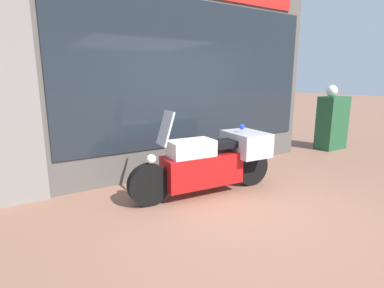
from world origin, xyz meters
name	(u,v)px	position (x,y,z in m)	size (l,w,h in m)	color
ground_plane	(240,208)	(0.00, 0.00, 0.00)	(60.00, 60.00, 0.00)	#8E604C
shop_building	(149,77)	(-0.44, 2.00, 1.79)	(6.38, 0.55, 3.57)	#56514C
window_display	(189,144)	(0.41, 2.03, 0.49)	(4.95, 0.30, 2.08)	slate
paramedic_motorcycle	(215,159)	(0.06, 0.68, 0.54)	(2.44, 0.78, 1.34)	black
utility_cabinet	(332,123)	(4.38, 1.55, 0.67)	(0.74, 0.45, 1.33)	#235633
white_helmet	(332,91)	(4.31, 1.59, 1.47)	(0.28, 0.28, 0.28)	white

